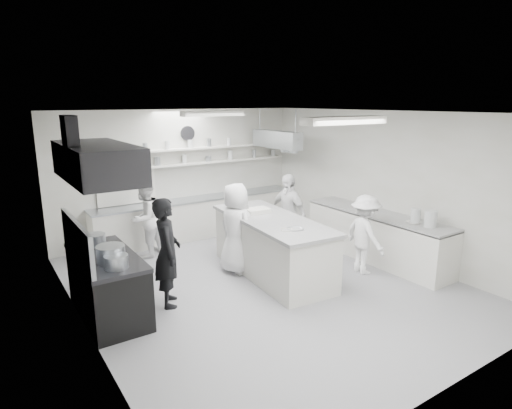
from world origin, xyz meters
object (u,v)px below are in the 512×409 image
stove (108,287)px  cook_stove (167,252)px  right_counter (376,237)px  back_counter (199,218)px  cook_back (145,218)px  prep_island (272,247)px

stove → cook_stove: size_ratio=1.03×
right_counter → cook_stove: bearing=174.4°
back_counter → right_counter: (2.35, -3.40, 0.01)m
right_counter → cook_back: 4.78m
stove → prep_island: size_ratio=0.64×
right_counter → cook_stove: 4.39m
cook_stove → right_counter: bearing=-76.5°
stove → back_counter: size_ratio=0.36×
right_counter → prep_island: prep_island is taller
prep_island → cook_stove: 2.14m
stove → cook_back: cook_back is taller
back_counter → cook_back: cook_back is taller
stove → cook_back: size_ratio=1.10×
cook_back → stove: bearing=21.0°
stove → right_counter: (5.25, -0.60, 0.02)m
prep_island → cook_back: (-1.64, 2.22, 0.30)m
back_counter → cook_stove: bearing=-123.9°
right_counter → cook_back: bearing=144.5°
right_counter → cook_back: size_ratio=2.01×
stove → cook_stove: bearing=-10.9°
back_counter → stove: bearing=-136.0°
cook_stove → cook_back: size_ratio=1.07×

